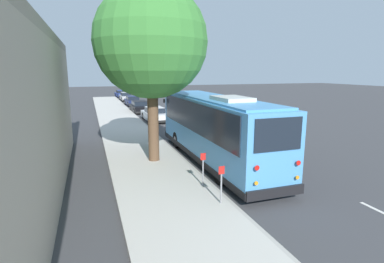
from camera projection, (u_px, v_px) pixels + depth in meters
name	position (u px, v px, depth m)	size (l,w,h in m)	color
ground_plane	(207.00, 155.00, 16.87)	(160.00, 160.00, 0.00)	#3D3D3F
sidewalk_slab	(145.00, 160.00, 15.73)	(80.00, 3.72, 0.15)	beige
curb_strip	(180.00, 156.00, 16.34)	(80.00, 0.14, 0.15)	#AAA69D
shuttle_bus	(214.00, 125.00, 15.41)	(11.30, 2.61, 3.54)	#4C93D1
parked_sedan_white	(154.00, 114.00, 28.26)	(4.46, 1.90, 1.33)	silver
parked_sedan_black	(139.00, 107.00, 34.22)	(4.54, 1.84, 1.31)	black
parked_sedan_navy	(133.00, 101.00, 40.71)	(4.26, 1.87, 1.32)	#19234C
parked_sedan_silver	(126.00, 97.00, 47.47)	(4.34, 1.75, 1.32)	#A8AAAF
parked_sedan_blue	(121.00, 94.00, 53.54)	(4.32, 2.01, 1.27)	navy
street_tree	(150.00, 34.00, 14.36)	(5.46, 5.46, 9.44)	brown
sign_post_near	(221.00, 184.00, 10.29)	(0.06, 0.22, 1.34)	gray
sign_post_far	(203.00, 169.00, 11.90)	(0.06, 0.22, 1.34)	gray
lane_stripe_mid	(281.00, 164.00, 15.27)	(2.40, 0.14, 0.01)	silver
lane_stripe_ahead	(229.00, 139.00, 20.83)	(2.40, 0.14, 0.01)	silver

